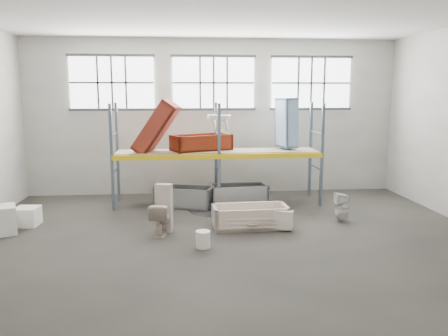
{
  "coord_description": "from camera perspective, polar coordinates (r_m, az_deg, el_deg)",
  "views": [
    {
      "loc": [
        -1.11,
        -9.92,
        3.31
      ],
      "look_at": [
        0.0,
        1.5,
        1.4
      ],
      "focal_mm": 36.68,
      "sensor_mm": 36.0,
      "label": 1
    }
  ],
  "objects": [
    {
      "name": "floor",
      "position": [
        10.53,
        0.8,
        -9.15
      ],
      "size": [
        12.0,
        10.0,
        0.1
      ],
      "primitive_type": "cube",
      "color": "#49453F",
      "rests_on": "ground"
    },
    {
      "name": "ceiling",
      "position": [
        10.13,
        0.87,
        19.34
      ],
      "size": [
        12.0,
        10.0,
        0.1
      ],
      "primitive_type": "cube",
      "color": "silver",
      "rests_on": "ground"
    },
    {
      "name": "wall_back",
      "position": [
        15.03,
        -1.32,
        6.36
      ],
      "size": [
        12.0,
        0.1,
        5.0
      ],
      "primitive_type": "cube",
      "color": "#A2A197",
      "rests_on": "ground"
    },
    {
      "name": "wall_front",
      "position": [
        5.06,
        7.22,
        0.18
      ],
      "size": [
        12.0,
        0.1,
        5.0
      ],
      "primitive_type": "cube",
      "color": "#9D9C90",
      "rests_on": "ground"
    },
    {
      "name": "window_left",
      "position": [
        15.01,
        -13.79,
        10.29
      ],
      "size": [
        2.6,
        0.04,
        1.6
      ],
      "primitive_type": "cube",
      "color": "white",
      "rests_on": "wall_back"
    },
    {
      "name": "window_mid",
      "position": [
        14.9,
        -1.31,
        10.56
      ],
      "size": [
        2.6,
        0.04,
        1.6
      ],
      "primitive_type": "cube",
      "color": "white",
      "rests_on": "wall_back"
    },
    {
      "name": "window_right",
      "position": [
        15.47,
        10.8,
        10.36
      ],
      "size": [
        2.6,
        0.04,
        1.6
      ],
      "primitive_type": "cube",
      "color": "white",
      "rests_on": "wall_back"
    },
    {
      "name": "rack_upright_la",
      "position": [
        13.08,
        -13.81,
        1.22
      ],
      "size": [
        0.08,
        0.08,
        3.0
      ],
      "primitive_type": "cube",
      "color": "slate",
      "rests_on": "floor"
    },
    {
      "name": "rack_upright_lb",
      "position": [
        14.26,
        -13.13,
        1.91
      ],
      "size": [
        0.08,
        0.08,
        3.0
      ],
      "primitive_type": "cube",
      "color": "slate",
      "rests_on": "floor"
    },
    {
      "name": "rack_upright_ma",
      "position": [
        12.99,
        -0.6,
        1.44
      ],
      "size": [
        0.08,
        0.08,
        3.0
      ],
      "primitive_type": "cube",
      "color": "slate",
      "rests_on": "floor"
    },
    {
      "name": "rack_upright_mb",
      "position": [
        14.18,
        -1.02,
        2.11
      ],
      "size": [
        0.08,
        0.08,
        3.0
      ],
      "primitive_type": "cube",
      "color": "slate",
      "rests_on": "floor"
    },
    {
      "name": "rack_upright_ra",
      "position": [
        13.58,
        12.12,
        1.58
      ],
      "size": [
        0.08,
        0.08,
        3.0
      ],
      "primitive_type": "cube",
      "color": "slate",
      "rests_on": "floor"
    },
    {
      "name": "rack_upright_rb",
      "position": [
        14.72,
        10.71,
        2.22
      ],
      "size": [
        0.08,
        0.08,
        3.0
      ],
      "primitive_type": "cube",
      "color": "slate",
      "rests_on": "floor"
    },
    {
      "name": "rack_beam_front",
      "position": [
        12.99,
        -0.6,
        1.44
      ],
      "size": [
        6.0,
        0.1,
        0.14
      ],
      "primitive_type": "cube",
      "color": "yellow",
      "rests_on": "floor"
    },
    {
      "name": "rack_beam_back",
      "position": [
        14.18,
        -1.02,
        2.11
      ],
      "size": [
        6.0,
        0.1,
        0.14
      ],
      "primitive_type": "cube",
      "color": "yellow",
      "rests_on": "floor"
    },
    {
      "name": "shelf_deck",
      "position": [
        13.57,
        -0.82,
        2.13
      ],
      "size": [
        5.9,
        1.1,
        0.03
      ],
      "primitive_type": "cube",
      "color": "gray",
      "rests_on": "floor"
    },
    {
      "name": "wet_patch",
      "position": [
        13.09,
        -0.51,
        -5.19
      ],
      "size": [
        1.8,
        1.8,
        0.0
      ],
      "primitive_type": "cylinder",
      "color": "black",
      "rests_on": "floor"
    },
    {
      "name": "bathtub_beige",
      "position": [
        11.37,
        3.27,
        -6.06
      ],
      "size": [
        1.88,
        0.94,
        0.54
      ],
      "primitive_type": null,
      "rotation": [
        0.0,
        0.0,
        0.04
      ],
      "color": "beige",
      "rests_on": "floor"
    },
    {
      "name": "cistern_spare",
      "position": [
        11.14,
        7.36,
        -6.41
      ],
      "size": [
        0.52,
        0.37,
        0.45
      ],
      "primitive_type": "cube",
      "rotation": [
        0.0,
        0.0,
        -0.35
      ],
      "color": "beige",
      "rests_on": "bathtub_beige"
    },
    {
      "name": "sink_in_tub",
      "position": [
        11.08,
        3.48,
        -7.09
      ],
      "size": [
        0.55,
        0.55,
        0.14
      ],
      "primitive_type": "imported",
      "rotation": [
        0.0,
        0.0,
        0.43
      ],
      "color": "beige",
      "rests_on": "bathtub_beige"
    },
    {
      "name": "toilet_beige",
      "position": [
        10.88,
        -7.81,
        -6.26
      ],
      "size": [
        0.58,
        0.82,
        0.76
      ],
      "primitive_type": "imported",
      "rotation": [
        0.0,
        0.0,
        2.91
      ],
      "color": "beige",
      "rests_on": "floor"
    },
    {
      "name": "cistern_tall",
      "position": [
        11.01,
        -7.47,
        -4.98
      ],
      "size": [
        0.42,
        0.32,
        1.16
      ],
      "primitive_type": "cube",
      "rotation": [
        0.0,
        0.0,
        -0.23
      ],
      "color": "beige",
      "rests_on": "floor"
    },
    {
      "name": "toilet_white",
      "position": [
        12.21,
        14.48,
        -4.74
      ],
      "size": [
        0.35,
        0.34,
        0.76
      ],
      "primitive_type": "imported",
      "rotation": [
        0.0,
        0.0,
        -1.57
      ],
      "color": "white",
      "rests_on": "floor"
    },
    {
      "name": "steel_tub_left",
      "position": [
        13.36,
        -4.95,
        -3.61
      ],
      "size": [
        1.8,
        1.24,
        0.6
      ],
      "primitive_type": null,
      "rotation": [
        0.0,
        0.0,
        -0.32
      ],
      "color": "#B5B9BE",
      "rests_on": "floor"
    },
    {
      "name": "steel_tub_right",
      "position": [
        13.59,
        1.82,
        -3.33
      ],
      "size": [
        1.73,
        0.92,
        0.61
      ],
      "primitive_type": null,
      "rotation": [
        0.0,
        0.0,
        0.09
      ],
      "color": "#B6B9BF",
      "rests_on": "floor"
    },
    {
      "name": "rust_tub_flat",
      "position": [
        13.65,
        -2.86,
        3.17
      ],
      "size": [
        1.91,
        1.42,
        0.49
      ],
      "primitive_type": null,
      "rotation": [
        0.0,
        0.0,
        0.39
      ],
      "color": "maroon",
      "rests_on": "shelf_deck"
    },
    {
      "name": "rust_tub_tilted",
      "position": [
        13.33,
        -8.44,
        4.98
      ],
      "size": [
        1.49,
        1.06,
        1.65
      ],
      "primitive_type": null,
      "rotation": [
        0.0,
        -0.96,
        -0.21
      ],
      "color": "maroon",
      "rests_on": "shelf_deck"
    },
    {
      "name": "sink_on_shelf",
      "position": [
        13.32,
        -0.65,
        4.21
      ],
      "size": [
        0.84,
        0.76,
        0.61
      ],
      "primitive_type": "imported",
      "rotation": [
        0.0,
        0.0,
        -0.4
      ],
      "color": "white",
      "rests_on": "rust_tub_flat"
    },
    {
      "name": "blue_tub_upright",
      "position": [
        13.97,
        7.82,
        5.61
      ],
      "size": [
        0.65,
        0.8,
        1.5
      ],
      "primitive_type": null,
      "rotation": [
        0.0,
        1.54,
        0.29
      ],
      "color": "#7DA3CE",
      "rests_on": "shelf_deck"
    },
    {
      "name": "bucket",
      "position": [
        9.95,
        -2.63,
        -8.87
      ],
      "size": [
        0.4,
        0.4,
        0.37
      ],
      "primitive_type": "cylinder",
      "rotation": [
        0.0,
        0.0,
        0.32
      ],
      "color": "white",
      "rests_on": "floor"
    },
    {
      "name": "carton_far",
      "position": [
        12.52,
        -23.32,
        -5.56
      ],
      "size": [
        0.6,
        0.6,
        0.46
      ],
      "primitive_type": "cube",
      "rotation": [
        0.0,
        0.0,
        -0.08
      ],
      "color": "white",
      "rests_on": "floor"
    }
  ]
}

